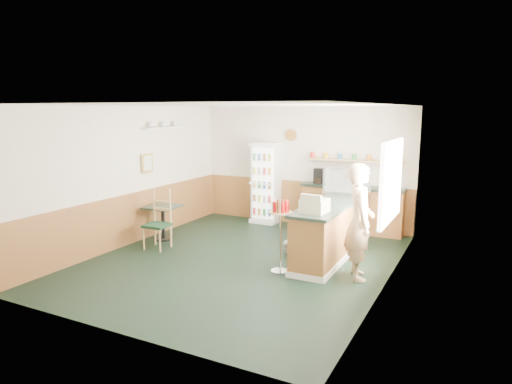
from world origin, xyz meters
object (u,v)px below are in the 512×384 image
Objects in this scene: drinks_fridge at (266,183)px; cafe_chair at (160,217)px; cash_register at (315,206)px; condiment_stand at (280,224)px; display_case at (347,182)px; shopkeeper at (359,222)px; cafe_table at (163,216)px.

cafe_chair is (-0.93, -2.75, -0.34)m from drinks_fridge.
cash_register reaches higher than condiment_stand.
display_case is at bearing 26.66° from cafe_chair.
cafe_chair is (-3.12, -1.84, -0.65)m from display_case.
display_case is 3.68m from cafe_chair.
drinks_fridge is at bearing 67.34° from cafe_chair.
shopkeeper is (2.88, -2.64, -0.02)m from drinks_fridge.
cafe_chair is at bearing -149.43° from display_case.
condiment_stand is at bearing -8.17° from cafe_chair.
drinks_fridge is 1.60× the size of condiment_stand.
display_case is at bearing -22.68° from drinks_fridge.
drinks_fridge is 3.39m from condiment_stand.
cash_register is (0.00, -1.84, -0.13)m from display_case.
cafe_table is (-1.22, -2.30, -0.44)m from drinks_fridge.
cash_register is at bearing 20.84° from condiment_stand.
drinks_fridge reaches higher than cafe_table.
cash_register is 0.62m from condiment_stand.
shopkeeper is at bearing -68.01° from display_case.
drinks_fridge is at bearing 119.59° from condiment_stand.
display_case is at bearing 22.28° from cafe_table.
cash_register is 0.56× the size of cafe_table.
cash_register is 0.34× the size of condiment_stand.
drinks_fridge is at bearing 131.34° from cash_register.
drinks_fridge is 2.93m from cafe_chair.
drinks_fridge reaches higher than cash_register.
cash_register is at bearing 74.33° from shopkeeper.
cafe_chair is at bearing -108.75° from drinks_fridge.
cafe_chair is at bearing 67.18° from shopkeeper.
display_case is 0.74× the size of cafe_chair.
cafe_chair is at bearing 175.74° from condiment_stand.
cafe_table is at bearing 175.44° from cash_register.
condiment_stand is at bearing 79.57° from shopkeeper.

